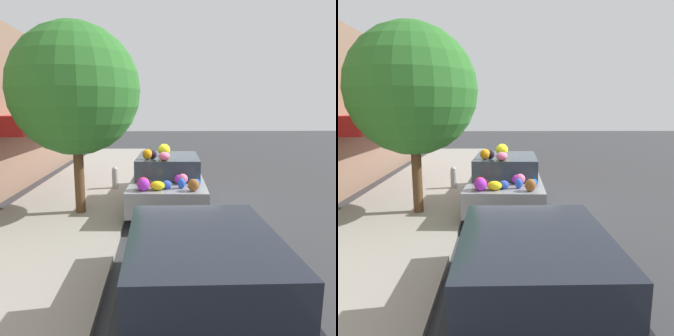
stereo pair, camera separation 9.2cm
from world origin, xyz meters
TOP-DOWN VIEW (x-y plane):
  - ground_plane at (0.00, 0.00)m, footprint 60.00×60.00m
  - sidewalk_curb at (0.00, 2.70)m, footprint 24.00×3.20m
  - street_tree at (-0.99, 2.24)m, footprint 3.05×3.05m
  - fire_hydrant at (1.49, 1.70)m, footprint 0.20×0.20m
  - art_car at (-0.05, 0.04)m, footprint 4.50×2.02m
  - parked_car_plain at (-5.66, -0.13)m, footprint 4.34×1.74m

SIDE VIEW (x-z plane):
  - ground_plane at x=0.00m, z-range 0.00..0.00m
  - sidewalk_curb at x=0.00m, z-range 0.00..0.11m
  - fire_hydrant at x=1.49m, z-range 0.11..0.81m
  - art_car at x=-0.05m, z-range -0.13..1.59m
  - parked_car_plain at x=-5.66m, z-range 0.02..1.44m
  - street_tree at x=-0.99m, z-range 0.83..5.32m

